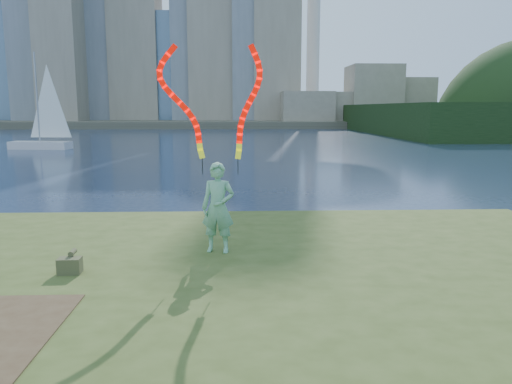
{
  "coord_description": "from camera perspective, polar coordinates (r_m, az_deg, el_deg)",
  "views": [
    {
      "loc": [
        1.56,
        -8.47,
        3.41
      ],
      "look_at": [
        1.91,
        1.0,
        1.81
      ],
      "focal_mm": 35.0,
      "sensor_mm": 36.0,
      "label": 1
    }
  ],
  "objects": [
    {
      "name": "ground",
      "position": [
        9.26,
        -11.95,
        -12.27
      ],
      "size": [
        320.0,
        320.0,
        0.0
      ],
      "primitive_type": "plane",
      "color": "#1A2742",
      "rests_on": "ground"
    },
    {
      "name": "grassy_knoll",
      "position": [
        7.07,
        -15.3,
        -16.55
      ],
      "size": [
        20.0,
        18.0,
        0.8
      ],
      "color": "#3B4C1B",
      "rests_on": "ground"
    },
    {
      "name": "far_shore",
      "position": [
        103.52,
        -3.03,
        7.96
      ],
      "size": [
        320.0,
        40.0,
        1.2
      ],
      "primitive_type": "cube",
      "color": "#4F4A3A",
      "rests_on": "ground"
    },
    {
      "name": "woman_with_ribbons",
      "position": [
        9.02,
        -4.32,
        1.86
      ],
      "size": [
        2.03,
        0.55,
        4.03
      ],
      "rotation": [
        0.0,
        0.0,
        -0.18
      ],
      "color": "#137F42",
      "rests_on": "grassy_knoll"
    },
    {
      "name": "canvas_bag",
      "position": [
        8.58,
        -20.49,
        -7.79
      ],
      "size": [
        0.37,
        0.42,
        0.34
      ],
      "rotation": [
        0.0,
        0.0,
        0.04
      ],
      "color": "#474B2A",
      "rests_on": "grassy_knoll"
    },
    {
      "name": "sailboat",
      "position": [
        45.95,
        -23.2,
        6.25
      ],
      "size": [
        5.37,
        2.21,
        8.06
      ],
      "rotation": [
        0.0,
        0.0,
        -0.13
      ],
      "color": "silver",
      "rests_on": "ground"
    }
  ]
}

